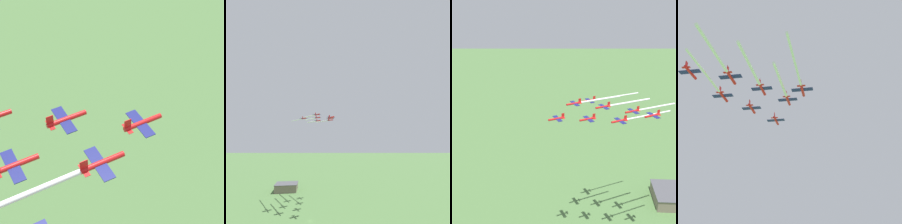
{
  "view_description": "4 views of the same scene",
  "coord_description": "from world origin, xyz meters",
  "views": [
    {
      "loc": [
        58.38,
        -20.23,
        191.74
      ],
      "look_at": [
        -26.84,
        -18.07,
        110.95
      ],
      "focal_mm": 70.0,
      "sensor_mm": 36.0,
      "label": 1
    },
    {
      "loc": [
        -2.74,
        198.77,
        86.16
      ],
      "look_at": [
        -29.94,
        -2.93,
        116.22
      ],
      "focal_mm": 28.0,
      "sensor_mm": 36.0,
      "label": 2
    },
    {
      "loc": [
        -206.76,
        -25.11,
        191.35
      ],
      "look_at": [
        -17.62,
        -14.69,
        113.54
      ],
      "focal_mm": 50.0,
      "sensor_mm": 36.0,
      "label": 3
    },
    {
      "loc": [
        86.43,
        -142.95,
        37.98
      ],
      "look_at": [
        -16.14,
        -5.03,
        116.64
      ],
      "focal_mm": 50.0,
      "sensor_mm": 36.0,
      "label": 4
    }
  ],
  "objects": [
    {
      "name": "jet_2",
      "position": [
        -5.59,
        -21.21,
        115.17
      ],
      "size": [
        10.64,
        10.88,
        3.76
      ],
      "rotation": [
        0.0,
        0.0,
        0.48
      ],
      "color": "red"
    },
    {
      "name": "jet_0",
      "position": [
        -22.54,
        -10.49,
        110.87
      ],
      "size": [
        10.64,
        10.88,
        3.76
      ],
      "rotation": [
        0.0,
        0.0,
        0.48
      ],
      "color": "red"
    },
    {
      "name": "smoke_trail_4",
      "position": [
        3.33,
        -60.78,
        113.54
      ],
      "size": [
        16.64,
        30.61,
        1.38
      ],
      "rotation": [
        0.0,
        0.0,
        0.48
      ],
      "color": "white"
    },
    {
      "name": "jet_3",
      "position": [
        -24.81,
        -50.52,
        111.29
      ],
      "size": [
        10.64,
        10.88,
        3.76
      ],
      "rotation": [
        0.0,
        0.0,
        0.48
      ],
      "color": "red"
    },
    {
      "name": "jet_7",
      "position": [
        -7.87,
        -61.24,
        111.21
      ],
      "size": [
        10.64,
        10.88,
        3.76
      ],
      "rotation": [
        0.0,
        0.0,
        0.48
      ],
      "color": "red"
    },
    {
      "name": "jet_6",
      "position": [
        -25.94,
        -70.54,
        115.96
      ],
      "size": [
        10.64,
        10.88,
        3.76
      ],
      "rotation": [
        0.0,
        0.0,
        0.48
      ],
      "color": "red"
    },
    {
      "name": "smoke_trail_5",
      "position": [
        22.59,
        -53.78,
        111.14
      ],
      "size": [
        18.72,
        35.05,
        1.05
      ],
      "rotation": [
        0.0,
        0.0,
        0.48
      ],
      "color": "white"
    },
    {
      "name": "smoke_trail_3",
      "position": [
        -14.39,
        -70.78,
        111.24
      ],
      "size": [
        17.14,
        31.9,
        1.12
      ],
      "rotation": [
        0.0,
        0.0,
        0.48
      ],
      "color": "white"
    },
    {
      "name": "jet_4",
      "position": [
        -6.73,
        -41.22,
        113.6
      ],
      "size": [
        10.64,
        10.88,
        3.76
      ],
      "rotation": [
        0.0,
        0.0,
        0.48
      ],
      "color": "red"
    },
    {
      "name": "smoke_trail_2",
      "position": [
        4.02,
        -39.91,
        115.12
      ],
      "size": [
        15.72,
        28.87,
        1.33
      ],
      "rotation": [
        0.0,
        0.0,
        0.48
      ],
      "color": "white"
    },
    {
      "name": "jet_1",
      "position": [
        -23.67,
        -30.51,
        111.58
      ],
      "size": [
        10.64,
        10.88,
        3.76
      ],
      "rotation": [
        0.0,
        0.0,
        0.48
      ],
      "color": "red"
    },
    {
      "name": "jet_5",
      "position": [
        11.35,
        -31.93,
        111.19
      ],
      "size": [
        10.64,
        10.88,
        3.76
      ],
      "rotation": [
        0.0,
        0.0,
        0.48
      ],
      "color": "red"
    },
    {
      "name": "smoke_trail_7",
      "position": [
        1.63,
        -79.69,
        111.15
      ],
      "size": [
        15.44,
        28.37,
        1.3
      ],
      "rotation": [
        0.0,
        0.0,
        0.48
      ],
      "color": "white"
    }
  ]
}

